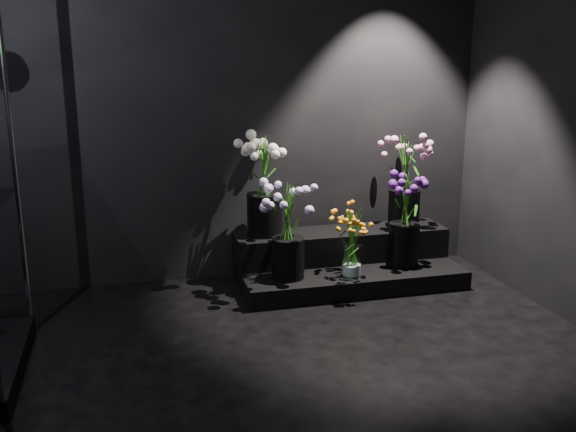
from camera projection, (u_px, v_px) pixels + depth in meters
name	position (u px, v px, depth m)	size (l,w,h in m)	color
floor	(293.00, 407.00, 3.16)	(4.00, 4.00, 0.00)	black
wall_back	(223.00, 94.00, 4.69)	(4.00, 4.00, 0.00)	black
display_riser	(345.00, 261.00, 4.90)	(1.65, 0.73, 0.37)	black
bouquet_orange_bells	(352.00, 242.00, 4.56)	(0.36, 0.36, 0.48)	white
bouquet_lilac	(288.00, 225.00, 4.48)	(0.38, 0.38, 0.67)	black
bouquet_purple	(405.00, 215.00, 4.75)	(0.36, 0.36, 0.71)	black
bouquet_cream_roses	(265.00, 181.00, 4.72)	(0.47, 0.47, 0.72)	black
bouquet_pink_roses	(405.00, 175.00, 4.93)	(0.41, 0.41, 0.72)	black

